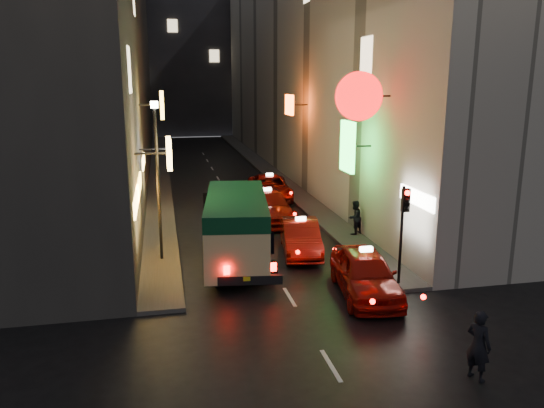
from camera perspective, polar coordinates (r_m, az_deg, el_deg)
building_left at (r=41.96m, az=-17.92°, el=15.15°), size 7.42×52.00×18.00m
building_right at (r=43.47m, az=4.38°, el=15.64°), size 8.27×52.00×18.00m
building_far at (r=73.95m, az=-9.07°, el=16.09°), size 30.00×10.00×22.00m
sidewalk_left at (r=42.34m, az=-12.01°, el=3.33°), size 1.50×52.00×0.15m
sidewalk_right at (r=43.14m, az=-0.63°, el=3.80°), size 1.50×52.00×0.15m
minibus at (r=20.73m, az=-3.85°, el=-1.93°), size 3.11×6.73×2.78m
taxi_near at (r=18.32m, az=10.01°, el=-6.99°), size 3.00×5.90×1.97m
taxi_second at (r=22.37m, az=3.08°, el=-3.27°), size 2.88×5.41×1.81m
taxi_third at (r=27.50m, az=-0.49°, el=0.09°), size 2.47×5.76×1.99m
taxi_far at (r=32.33m, az=-0.26°, el=1.98°), size 2.60×5.48×1.86m
pedestrian_crossing at (r=14.16m, az=21.36°, el=-13.53°), size 0.66×0.79×2.04m
pedestrian_sidewalk at (r=24.80m, az=8.90°, el=-1.21°), size 0.80×0.71×1.80m
traffic_light at (r=18.64m, az=14.02°, el=-1.10°), size 0.26×0.43×3.50m
lamp_post at (r=21.03m, az=-12.21°, el=3.50°), size 0.28×0.28×6.22m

